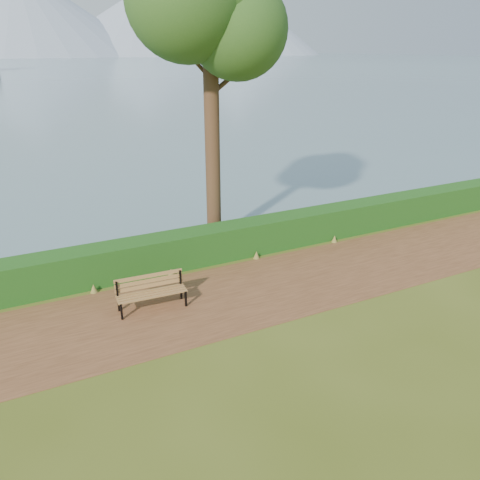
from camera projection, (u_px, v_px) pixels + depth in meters
ground at (239, 301)px, 11.80m from camera, size 140.00×140.00×0.00m
path at (234, 295)px, 12.05m from camera, size 40.00×3.40×0.01m
hedge at (200, 246)px, 13.77m from camera, size 32.00×0.85×1.00m
water at (4, 61)px, 227.35m from camera, size 700.00×510.00×0.00m
bench at (151, 290)px, 11.33m from camera, size 1.69×0.58×0.84m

